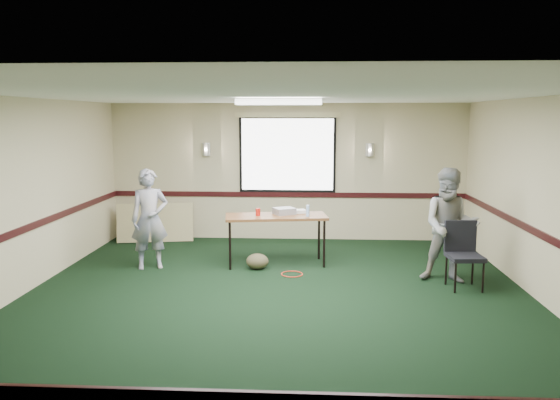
# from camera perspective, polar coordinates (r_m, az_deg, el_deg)

# --- Properties ---
(ground) EXTENTS (8.00, 8.00, 0.00)m
(ground) POSITION_cam_1_polar(r_m,az_deg,el_deg) (7.19, -0.58, -11.08)
(ground) COLOR black
(ground) RESTS_ON ground
(room_shell) EXTENTS (8.00, 8.02, 8.00)m
(room_shell) POSITION_cam_1_polar(r_m,az_deg,el_deg) (8.93, 0.29, 3.21)
(room_shell) COLOR #C9BD91
(room_shell) RESTS_ON ground
(folding_table) EXTENTS (1.73, 0.89, 0.83)m
(folding_table) POSITION_cam_1_polar(r_m,az_deg,el_deg) (8.99, -0.42, -1.99)
(folding_table) COLOR #532D17
(folding_table) RESTS_ON ground
(projector) EXTENTS (0.41, 0.39, 0.11)m
(projector) POSITION_cam_1_polar(r_m,az_deg,el_deg) (9.07, 0.45, -1.16)
(projector) COLOR gray
(projector) RESTS_ON folding_table
(game_console) EXTENTS (0.26, 0.23, 0.06)m
(game_console) POSITION_cam_1_polar(r_m,az_deg,el_deg) (9.20, 1.98, -1.19)
(game_console) COLOR silver
(game_console) RESTS_ON folding_table
(red_cup) EXTENTS (0.08, 0.08, 0.12)m
(red_cup) POSITION_cam_1_polar(r_m,az_deg,el_deg) (8.95, -2.32, -1.26)
(red_cup) COLOR #AD140B
(red_cup) RESTS_ON folding_table
(water_bottle) EXTENTS (0.06, 0.06, 0.19)m
(water_bottle) POSITION_cam_1_polar(r_m,az_deg,el_deg) (8.86, 2.92, -1.13)
(water_bottle) COLOR #84A8D8
(water_bottle) RESTS_ON folding_table
(duffel_bag) EXTENTS (0.42, 0.36, 0.26)m
(duffel_bag) POSITION_cam_1_polar(r_m,az_deg,el_deg) (8.85, -2.39, -6.42)
(duffel_bag) COLOR #403B24
(duffel_bag) RESTS_ON ground
(cable_coil) EXTENTS (0.44, 0.44, 0.02)m
(cable_coil) POSITION_cam_1_polar(r_m,az_deg,el_deg) (8.57, 1.26, -7.74)
(cable_coil) COLOR red
(cable_coil) RESTS_ON ground
(folded_table) EXTENTS (1.48, 0.46, 0.75)m
(folded_table) POSITION_cam_1_polar(r_m,az_deg,el_deg) (10.98, -12.90, -2.33)
(folded_table) COLOR tan
(folded_table) RESTS_ON ground
(conference_chair) EXTENTS (0.50, 0.52, 0.95)m
(conference_chair) POSITION_cam_1_polar(r_m,az_deg,el_deg) (8.28, 18.57, -4.88)
(conference_chair) COLOR black
(conference_chair) RESTS_ON ground
(person_left) EXTENTS (0.69, 0.57, 1.61)m
(person_left) POSITION_cam_1_polar(r_m,az_deg,el_deg) (9.01, -13.47, -1.95)
(person_left) COLOR #394C7F
(person_left) RESTS_ON ground
(person_right) EXTENTS (0.95, 0.81, 1.70)m
(person_right) POSITION_cam_1_polar(r_m,az_deg,el_deg) (8.40, 17.36, -2.58)
(person_right) COLOR #6981A4
(person_right) RESTS_ON ground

